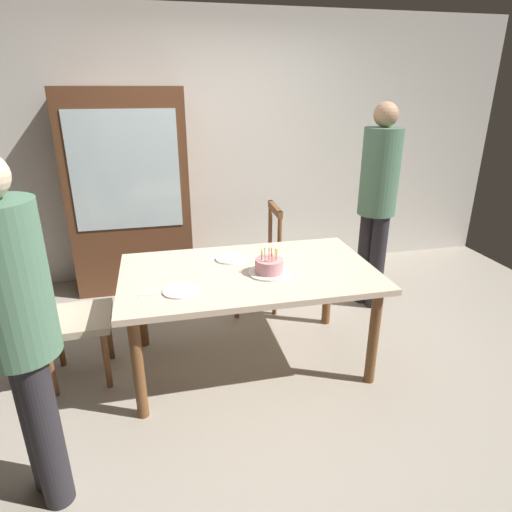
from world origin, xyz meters
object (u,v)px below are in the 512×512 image
at_px(chair_spindle_back, 256,260).
at_px(plate_far_side, 231,258).
at_px(dining_table, 249,281).
at_px(plate_near_celebrant, 181,291).
at_px(person_celebrant, 17,324).
at_px(person_guest, 378,196).
at_px(birthday_cake, 269,267).
at_px(china_cabinet, 130,193).
at_px(chair_upholstered, 60,310).

bearing_deg(chair_spindle_back, plate_far_side, -118.32).
distance_m(dining_table, plate_near_celebrant, 0.53).
relative_size(person_celebrant, person_guest, 0.94).
bearing_deg(chair_spindle_back, birthday_cake, -97.20).
relative_size(birthday_cake, plate_near_celebrant, 1.27).
relative_size(person_guest, china_cabinet, 0.94).
bearing_deg(birthday_cake, china_cabinet, 119.99).
bearing_deg(china_cabinet, birthday_cake, -60.01).
bearing_deg(person_guest, dining_table, -152.44).
bearing_deg(dining_table, birthday_cake, -33.29).
height_order(birthday_cake, person_celebrant, person_celebrant).
relative_size(birthday_cake, person_guest, 0.16).
bearing_deg(plate_far_side, dining_table, -69.33).
bearing_deg(chair_spindle_back, person_guest, -8.88).
bearing_deg(china_cabinet, plate_far_side, -60.99).
relative_size(plate_near_celebrant, chair_spindle_back, 0.23).
bearing_deg(plate_near_celebrant, person_guest, 27.07).
bearing_deg(china_cabinet, dining_table, -62.14).
relative_size(dining_table, plate_near_celebrant, 7.79).
xyz_separation_m(dining_table, chair_spindle_back, (0.24, 0.82, -0.19)).
height_order(birthday_cake, plate_far_side, birthday_cake).
relative_size(dining_table, chair_upholstered, 1.80).
xyz_separation_m(plate_far_side, china_cabinet, (-0.74, 1.33, 0.21)).
relative_size(birthday_cake, person_celebrant, 0.17).
bearing_deg(person_guest, birthday_cake, -147.10).
xyz_separation_m(chair_upholstered, china_cabinet, (0.42, 1.47, 0.42)).
height_order(plate_far_side, china_cabinet, china_cabinet).
height_order(plate_near_celebrant, plate_far_side, same).
distance_m(birthday_cake, chair_spindle_back, 0.97).
bearing_deg(plate_far_side, plate_near_celebrant, -130.33).
height_order(plate_near_celebrant, chair_upholstered, chair_upholstered).
xyz_separation_m(plate_near_celebrant, chair_spindle_back, (0.71, 1.05, -0.28)).
distance_m(chair_spindle_back, person_celebrant, 2.25).
bearing_deg(birthday_cake, plate_near_celebrant, -166.04).
distance_m(person_guest, china_cabinet, 2.28).
xyz_separation_m(chair_spindle_back, china_cabinet, (-1.06, 0.73, 0.49)).
distance_m(plate_near_celebrant, china_cabinet, 1.83).
xyz_separation_m(plate_near_celebrant, chair_upholstered, (-0.77, 0.32, -0.21)).
height_order(chair_spindle_back, chair_upholstered, same).
xyz_separation_m(plate_far_side, person_guest, (1.35, 0.43, 0.29)).
xyz_separation_m(dining_table, person_celebrant, (-1.18, -0.85, 0.31)).
bearing_deg(chair_upholstered, plate_near_celebrant, -22.32).
distance_m(plate_near_celebrant, plate_far_side, 0.60).
xyz_separation_m(dining_table, birthday_cake, (0.12, -0.08, 0.13)).
distance_m(chair_upholstered, person_celebrant, 1.04).
distance_m(plate_far_side, person_guest, 1.45).
bearing_deg(birthday_cake, chair_upholstered, 172.89).
height_order(plate_near_celebrant, person_guest, person_guest).
height_order(dining_table, chair_upholstered, chair_upholstered).
bearing_deg(dining_table, person_guest, 27.56).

